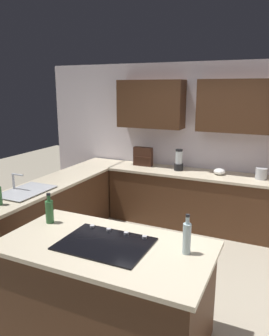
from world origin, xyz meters
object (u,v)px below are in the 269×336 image
Objects in this scene: cooktop at (105,243)px; mixing_bowl at (219,172)px; oil_bottle at (49,211)px; kettle at (261,174)px; spice_rack at (143,157)px; sink_unit at (25,191)px; blender at (179,161)px; second_bottle at (187,238)px.

mixing_bowl is at bearing -99.15° from cooktop.
mixing_bowl is at bearing -114.40° from oil_bottle.
kettle is at bearing 180.00° from mixing_bowl.
sink_unit is at bearing 68.49° from spice_rack.
mixing_bowl is (-0.44, -2.74, 0.04)m from cooktop.
sink_unit is at bearing 42.83° from mixing_bowl.
oil_bottle reaches higher than cooktop.
blender is (0.21, -2.74, 0.14)m from cooktop.
sink_unit is 0.92× the size of cooktop.
mixing_bowl is 0.53× the size of spice_rack.
spice_rack is (-0.78, -1.98, 0.14)m from sink_unit.
cooktop is 2.26× the size of second_bottle.
second_bottle reaches higher than sink_unit.
kettle is 3.12m from oil_bottle.
second_bottle reaches higher than oil_bottle.
oil_bottle is at bearing 92.95° from spice_rack.
spice_rack is (1.30, -0.05, 0.11)m from mixing_bowl.
second_bottle is at bearing 108.74° from blender.
mixing_bowl is at bearing 0.00° from kettle.
kettle is at bearing 178.53° from spice_rack.
cooktop is 2.32× the size of spice_rack.
mixing_bowl is at bearing 177.86° from spice_rack.
spice_rack is at bearing -111.51° from sink_unit.
oil_bottle is at bearing 55.50° from kettle.
oil_bottle is at bearing -13.20° from cooktop.
blender is at bearing -126.55° from sink_unit.
kettle is at bearing 180.00° from blender.
blender is at bearing -71.26° from second_bottle.
sink_unit is 2.40m from blender.
blender is 1.12× the size of oil_bottle.
cooktop is at bearing 166.80° from oil_bottle.
cooktop is 4.58× the size of kettle.
mixing_bowl is 2.61m from second_bottle.
kettle is (-1.25, 0.00, -0.06)m from blender.
sink_unit is at bearing -26.36° from cooktop.
blender is at bearing -0.00° from kettle.
cooktop is at bearing 153.64° from sink_unit.
cooktop is at bearing 94.36° from blender.
sink_unit is 2.30× the size of oil_bottle.
mixing_bowl is 0.60m from kettle.
blender reaches higher than mixing_bowl.
kettle reaches higher than cooktop.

